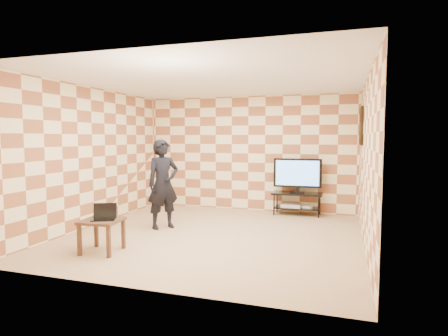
% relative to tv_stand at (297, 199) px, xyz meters
% --- Properties ---
extents(floor, '(5.00, 5.00, 0.00)m').
position_rel_tv_stand_xyz_m(floor, '(-1.20, -2.22, -0.37)').
color(floor, tan).
rests_on(floor, ground).
extents(wall_back, '(5.00, 0.02, 2.70)m').
position_rel_tv_stand_xyz_m(wall_back, '(-1.20, 0.28, 0.98)').
color(wall_back, '#FFEFBE').
rests_on(wall_back, ground).
extents(wall_front, '(5.00, 0.02, 2.70)m').
position_rel_tv_stand_xyz_m(wall_front, '(-1.20, -4.72, 0.98)').
color(wall_front, '#FFEFBE').
rests_on(wall_front, ground).
extents(wall_left, '(0.02, 5.00, 2.70)m').
position_rel_tv_stand_xyz_m(wall_left, '(-3.70, -2.22, 0.98)').
color(wall_left, '#FFEFBE').
rests_on(wall_left, ground).
extents(wall_right, '(0.02, 5.00, 2.70)m').
position_rel_tv_stand_xyz_m(wall_right, '(1.30, -2.22, 0.98)').
color(wall_right, '#FFEFBE').
rests_on(wall_right, ground).
extents(ceiling, '(5.00, 5.00, 0.02)m').
position_rel_tv_stand_xyz_m(ceiling, '(-1.20, -2.22, 2.33)').
color(ceiling, white).
rests_on(ceiling, wall_back).
extents(wall_art, '(0.04, 0.72, 0.72)m').
position_rel_tv_stand_xyz_m(wall_art, '(1.27, -0.67, 1.58)').
color(wall_art, black).
rests_on(wall_art, wall_right).
extents(tv_stand, '(1.10, 0.49, 0.50)m').
position_rel_tv_stand_xyz_m(tv_stand, '(0.00, 0.00, 0.00)').
color(tv_stand, black).
rests_on(tv_stand, floor).
extents(tv, '(1.06, 0.21, 0.77)m').
position_rel_tv_stand_xyz_m(tv, '(-0.00, -0.00, 0.56)').
color(tv, black).
rests_on(tv, tv_stand).
extents(dvd_player, '(0.44, 0.33, 0.07)m').
position_rel_tv_stand_xyz_m(dvd_player, '(-0.12, -0.02, -0.16)').
color(dvd_player, silver).
rests_on(dvd_player, tv_stand).
extents(game_console, '(0.23, 0.19, 0.05)m').
position_rel_tv_stand_xyz_m(game_console, '(0.22, -0.01, -0.17)').
color(game_console, silver).
rests_on(game_console, tv_stand).
extents(side_table, '(0.61, 0.61, 0.50)m').
position_rel_tv_stand_xyz_m(side_table, '(-2.49, -3.65, 0.04)').
color(side_table, '#3A2718').
rests_on(side_table, floor).
extents(laptop, '(0.43, 0.39, 0.23)m').
position_rel_tv_stand_xyz_m(laptop, '(-2.46, -3.62, 0.18)').
color(laptop, black).
rests_on(laptop, side_table).
extents(person, '(0.71, 0.73, 1.69)m').
position_rel_tv_stand_xyz_m(person, '(-2.29, -2.01, 0.48)').
color(person, black).
rests_on(person, floor).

